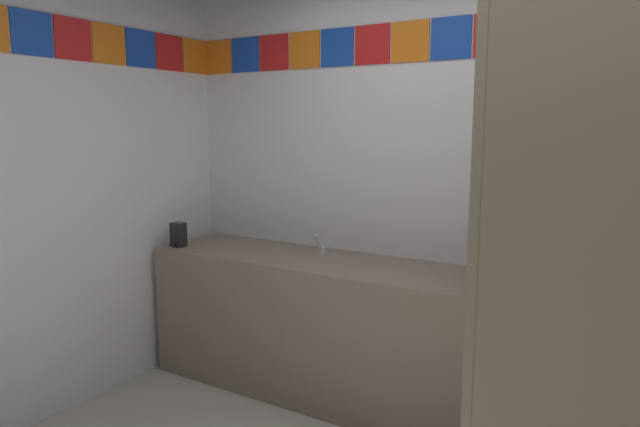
{
  "coord_description": "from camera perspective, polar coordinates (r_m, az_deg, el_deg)",
  "views": [
    {
      "loc": [
        0.84,
        -1.58,
        1.63
      ],
      "look_at": [
        -0.72,
        0.95,
        1.17
      ],
      "focal_mm": 31.93,
      "sensor_mm": 36.0,
      "label": 1
    }
  ],
  "objects": [
    {
      "name": "stall_divider",
      "position": [
        2.32,
        21.98,
        -5.22
      ],
      "size": [
        0.92,
        1.3,
        2.19
      ],
      "color": "#726651",
      "rests_on": "ground_plane"
    },
    {
      "name": "vanity_counter",
      "position": [
        3.56,
        -0.7,
        -10.99
      ],
      "size": [
        2.08,
        0.6,
        0.84
      ],
      "color": "gray",
      "rests_on": "ground_plane"
    },
    {
      "name": "soap_dispenser",
      "position": [
        3.86,
        -14.01,
        -2.07
      ],
      "size": [
        0.09,
        0.09,
        0.16
      ],
      "color": "black",
      "rests_on": "vanity_counter"
    },
    {
      "name": "wall_back",
      "position": [
        3.29,
        16.8,
        4.54
      ],
      "size": [
        4.08,
        0.09,
        2.81
      ],
      "color": "silver",
      "rests_on": "ground_plane"
    },
    {
      "name": "faucet_center",
      "position": [
        3.5,
        0.06,
        -3.36
      ],
      "size": [
        0.04,
        0.1,
        0.14
      ],
      "color": "silver",
      "rests_on": "vanity_counter"
    }
  ]
}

